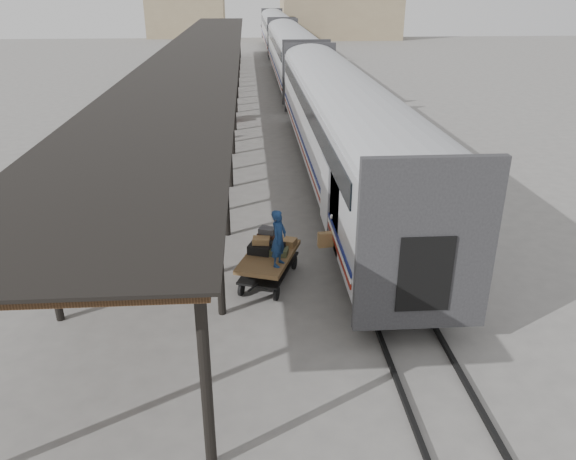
# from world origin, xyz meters

# --- Properties ---
(ground) EXTENTS (160.00, 160.00, 0.00)m
(ground) POSITION_xyz_m (0.00, 0.00, 0.00)
(ground) COLOR slate
(ground) RESTS_ON ground
(train) EXTENTS (3.45, 76.01, 4.01)m
(train) POSITION_xyz_m (3.19, 33.79, 2.69)
(train) COLOR silver
(train) RESTS_ON ground
(canopy) EXTENTS (4.90, 64.30, 4.15)m
(canopy) POSITION_xyz_m (-3.40, 24.00, 4.00)
(canopy) COLOR #422B19
(canopy) RESTS_ON ground
(rails) EXTENTS (1.54, 150.00, 0.12)m
(rails) POSITION_xyz_m (3.20, 34.00, 0.06)
(rails) COLOR black
(rails) RESTS_ON ground
(building_far) EXTENTS (18.00, 10.00, 8.00)m
(building_far) POSITION_xyz_m (14.00, 78.00, 4.00)
(building_far) COLOR tan
(building_far) RESTS_ON ground
(building_left) EXTENTS (12.00, 8.00, 6.00)m
(building_left) POSITION_xyz_m (-10.00, 82.00, 3.00)
(building_left) COLOR tan
(building_left) RESTS_ON ground
(baggage_cart) EXTENTS (1.97, 2.68, 0.86)m
(baggage_cart) POSITION_xyz_m (-0.07, -0.38, 0.65)
(baggage_cart) COLOR brown
(baggage_cart) RESTS_ON ground
(suitcase_stack) EXTENTS (1.48, 1.26, 0.58)m
(suitcase_stack) POSITION_xyz_m (-0.03, -0.03, 1.05)
(suitcase_stack) COLOR #3D3D40
(suitcase_stack) RESTS_ON baggage_cart
(luggage_tug) EXTENTS (0.96, 1.43, 1.20)m
(luggage_tug) POSITION_xyz_m (-1.92, 20.44, 0.55)
(luggage_tug) COLOR maroon
(luggage_tug) RESTS_ON ground
(porter) EXTENTS (0.60, 0.68, 1.58)m
(porter) POSITION_xyz_m (0.18, -1.03, 1.65)
(porter) COLOR navy
(porter) RESTS_ON baggage_cart
(pedestrian) EXTENTS (1.17, 0.57, 1.93)m
(pedestrian) POSITION_xyz_m (-3.78, 14.93, 0.97)
(pedestrian) COLOR black
(pedestrian) RESTS_ON ground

